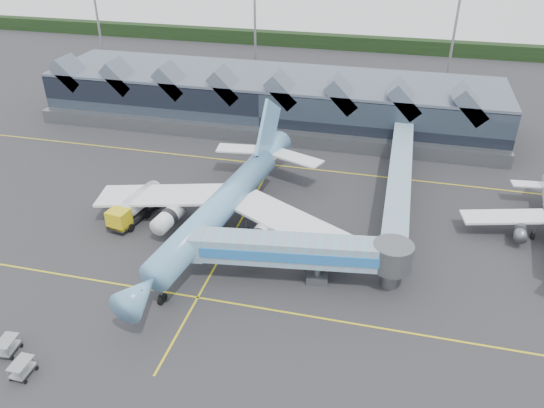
# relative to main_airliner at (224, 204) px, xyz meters

# --- Properties ---
(ground) EXTENTS (260.00, 260.00, 0.00)m
(ground) POSITION_rel_main_airliner_xyz_m (1.44, -6.49, -4.19)
(ground) COLOR #29292C
(ground) RESTS_ON ground
(taxi_stripes) EXTENTS (120.00, 60.00, 0.01)m
(taxi_stripes) POSITION_rel_main_airliner_xyz_m (1.44, 3.51, -4.19)
(taxi_stripes) COLOR yellow
(taxi_stripes) RESTS_ON ground
(tree_line_far) EXTENTS (260.00, 4.00, 4.00)m
(tree_line_far) POSITION_rel_main_airliner_xyz_m (1.44, 103.51, -2.19)
(tree_line_far) COLOR black
(tree_line_far) RESTS_ON ground
(terminal) EXTENTS (90.00, 22.25, 12.52)m
(terminal) POSITION_rel_main_airliner_xyz_m (-3.62, 40.86, 0.69)
(terminal) COLOR black
(terminal) RESTS_ON ground
(light_masts) EXTENTS (132.40, 42.56, 22.45)m
(light_masts) POSITION_rel_main_airliner_xyz_m (22.44, 56.31, 8.30)
(light_masts) COLOR gray
(light_masts) RESTS_ON ground
(main_airliner) EXTENTS (38.30, 44.41, 14.27)m
(main_airliner) POSITION_rel_main_airliner_xyz_m (0.00, 0.00, 0.00)
(main_airliner) COLOR #6AA4D6
(main_airliner) RESTS_ON ground
(jet_bridge) EXTENTS (27.32, 7.46, 6.02)m
(jet_bridge) POSITION_rel_main_airliner_xyz_m (13.21, -8.24, -0.07)
(jet_bridge) COLOR #76AAC5
(jet_bridge) RESTS_ON ground
(fuel_truck) EXTENTS (4.40, 11.09, 3.69)m
(fuel_truck) POSITION_rel_main_airliner_xyz_m (-13.36, 0.36, -2.13)
(fuel_truck) COLOR black
(fuel_truck) RESTS_ON ground
(baggage_carts) EXTENTS (8.44, 4.70, 1.70)m
(baggage_carts) POSITION_rel_main_airliner_xyz_m (-14.20, -28.25, -3.24)
(baggage_carts) COLOR #9A9EA3
(baggage_carts) RESTS_ON ground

